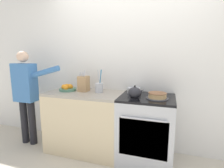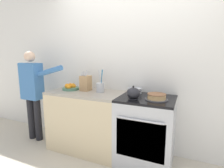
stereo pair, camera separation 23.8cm
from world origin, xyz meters
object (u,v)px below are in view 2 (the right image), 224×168
utensil_crock (100,87)px  knife_block (86,83)px  tea_kettle (133,93)px  fruit_bowl (71,87)px  mixing_bowl (135,91)px  person_baker (33,89)px  stove_range (145,131)px  layer_cake (157,97)px

utensil_crock → knife_block: bearing=178.1°
tea_kettle → fruit_bowl: size_ratio=0.82×
mixing_bowl → person_baker: (-1.68, -0.28, -0.06)m
tea_kettle → utensil_crock: size_ratio=0.61×
mixing_bowl → knife_block: size_ratio=0.62×
stove_range → person_baker: size_ratio=0.60×
knife_block → tea_kettle: bearing=-12.7°
stove_range → tea_kettle: tea_kettle is taller
layer_cake → mixing_bowl: (-0.34, 0.22, 0.01)m
layer_cake → knife_block: 1.09m
knife_block → fruit_bowl: knife_block is taller
layer_cake → utensil_crock: size_ratio=0.82×
utensil_crock → fruit_bowl: bearing=-176.7°
tea_kettle → knife_block: bearing=167.3°
stove_range → fruit_bowl: (-1.21, 0.02, 0.49)m
layer_cake → mixing_bowl: bearing=147.3°
utensil_crock → stove_range: bearing=-4.2°
layer_cake → stove_range: bearing=159.6°
person_baker → mixing_bowl: bearing=-1.5°
mixing_bowl → utensil_crock: bearing=-166.5°
stove_range → utensil_crock: (-0.70, 0.05, 0.53)m
mixing_bowl → person_baker: person_baker is taller
layer_cake → knife_block: (-1.08, 0.11, 0.08)m
tea_kettle → fruit_bowl: 1.08m
utensil_crock → person_baker: (-1.18, -0.16, -0.09)m
knife_block → fruit_bowl: 0.27m
tea_kettle → mixing_bowl: 0.30m
stove_range → knife_block: bearing=176.4°
layer_cake → utensil_crock: (-0.83, 0.10, 0.04)m
layer_cake → tea_kettle: bearing=-164.7°
stove_range → layer_cake: 0.51m
stove_range → fruit_bowl: bearing=179.0°
stove_range → person_baker: bearing=-176.6°
stove_range → layer_cake: (0.13, -0.05, 0.49)m
tea_kettle → mixing_bowl: tea_kettle is taller
fruit_bowl → utensil_crock: bearing=3.3°
layer_cake → utensil_crock: utensil_crock is taller
stove_range → mixing_bowl: size_ratio=4.50×
mixing_bowl → person_baker: size_ratio=0.13×
layer_cake → fruit_bowl: size_ratio=1.10×
mixing_bowl → fruit_bowl: size_ratio=0.80×
stove_range → tea_kettle: size_ratio=4.37×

